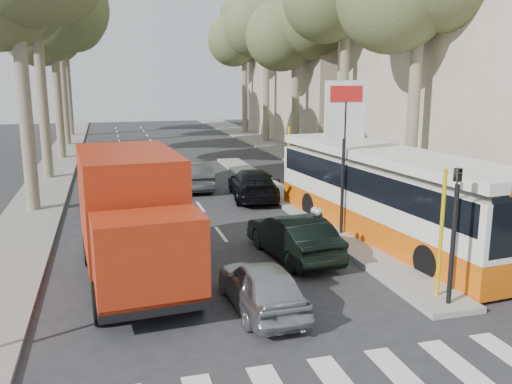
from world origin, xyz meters
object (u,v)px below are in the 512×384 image
at_px(silver_hatchback, 262,285).
at_px(red_truck, 133,216).
at_px(dark_hatchback, 293,236).
at_px(motorcycle, 316,234).
at_px(city_bus, 387,192).

distance_m(silver_hatchback, red_truck, 4.28).
height_order(silver_hatchback, dark_hatchback, dark_hatchback).
distance_m(dark_hatchback, red_truck, 5.20).
height_order(silver_hatchback, motorcycle, motorcycle).
bearing_deg(city_bus, dark_hatchback, -167.97).
relative_size(dark_hatchback, city_bus, 0.35).
distance_m(red_truck, motorcycle, 5.88).
bearing_deg(silver_hatchback, city_bus, -143.82).
bearing_deg(motorcycle, dark_hatchback, 175.74).
xyz_separation_m(dark_hatchback, red_truck, (-5.00, -0.72, 1.21)).
distance_m(dark_hatchback, city_bus, 4.32).
bearing_deg(city_bus, silver_hatchback, -147.06).
xyz_separation_m(silver_hatchback, motorcycle, (2.80, 3.43, 0.12)).
bearing_deg(silver_hatchback, motorcycle, -131.43).
height_order(dark_hatchback, city_bus, city_bus).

